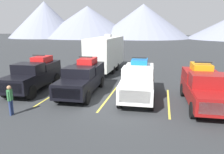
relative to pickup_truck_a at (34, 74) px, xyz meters
name	(u,v)px	position (x,y,z in m)	size (l,w,h in m)	color
ground_plane	(105,102)	(5.90, -1.59, -1.19)	(240.00, 240.00, 0.00)	#2D3033
pickup_truck_a	(34,74)	(0.00, 0.00, 0.00)	(2.37, 5.74, 2.56)	black
pickup_truck_b	(83,77)	(3.82, 0.05, -0.04)	(2.41, 5.94, 2.54)	black
pickup_truck_c	(138,80)	(7.81, -0.20, 0.03)	(2.35, 5.54, 2.63)	white
pickup_truck_d	(204,87)	(11.85, -0.68, -0.02)	(2.42, 5.68, 2.55)	maroon
lot_stripe_a	(8,90)	(-1.97, -0.60, -1.19)	(0.12, 5.50, 0.01)	gold
lot_stripe_b	(55,93)	(1.96, -0.60, -1.19)	(0.12, 5.50, 0.01)	gold
lot_stripe_c	(109,97)	(5.90, -0.60, -1.19)	(0.12, 5.50, 0.01)	gold
lot_stripe_d	(169,102)	(9.84, -0.60, -1.19)	(0.12, 5.50, 0.01)	gold
camper_trailer_a	(106,52)	(3.47, 7.88, 0.86)	(2.49, 8.75, 3.90)	silver
person_a	(10,98)	(1.49, -4.68, -0.23)	(0.23, 0.37, 1.66)	navy
mountain_ridge	(149,21)	(3.37, 79.98, 5.84)	(126.05, 42.10, 16.70)	gray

